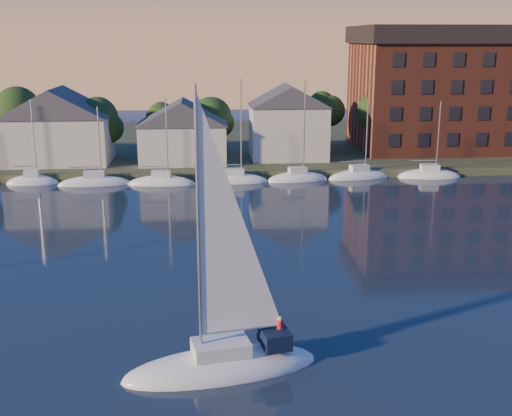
{
  "coord_description": "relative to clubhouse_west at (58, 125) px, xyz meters",
  "views": [
    {
      "loc": [
        -3.07,
        -26.21,
        16.67
      ],
      "look_at": [
        0.75,
        22.0,
        3.85
      ],
      "focal_mm": 45.0,
      "sensor_mm": 36.0,
      "label": 1
    }
  ],
  "objects": [
    {
      "name": "moored_fleet",
      "position": [
        14.0,
        -9.0,
        -5.83
      ],
      "size": [
        71.5,
        2.4,
        12.05
      ],
      "color": "white",
      "rests_on": "ground"
    },
    {
      "name": "clubhouse_west",
      "position": [
        0.0,
        0.0,
        0.0
      ],
      "size": [
        13.65,
        9.45,
        9.64
      ],
      "color": "beige",
      "rests_on": "shoreline_land"
    },
    {
      "name": "shoreline_land",
      "position": [
        22.0,
        17.0,
        -5.93
      ],
      "size": [
        160.0,
        50.0,
        2.0
      ],
      "primitive_type": "cube",
      "color": "#343E24",
      "rests_on": "ground"
    },
    {
      "name": "clubhouse_centre",
      "position": [
        16.0,
        -1.0,
        -0.8
      ],
      "size": [
        11.55,
        8.4,
        8.08
      ],
      "color": "beige",
      "rests_on": "shoreline_land"
    },
    {
      "name": "wooden_dock",
      "position": [
        22.0,
        -6.0,
        -5.93
      ],
      "size": [
        120.0,
        3.0,
        1.0
      ],
      "primitive_type": "cube",
      "color": "brown",
      "rests_on": "ground"
    },
    {
      "name": "tree_line",
      "position": [
        24.0,
        5.0,
        1.24
      ],
      "size": [
        93.4,
        5.4,
        8.9
      ],
      "color": "#3C2B1B",
      "rests_on": "shoreline_land"
    },
    {
      "name": "hero_sailboat",
      "position": [
        19.65,
        -54.13,
        -5.29
      ],
      "size": [
        10.74,
        5.22,
        15.78
      ],
      "rotation": [
        0.0,
        0.0,
        3.33
      ],
      "color": "white",
      "rests_on": "ground"
    },
    {
      "name": "condo_block",
      "position": [
        56.0,
        6.95,
        3.86
      ],
      "size": [
        31.0,
        17.0,
        17.4
      ],
      "color": "brown",
      "rests_on": "shoreline_land"
    },
    {
      "name": "ground",
      "position": [
        22.0,
        -58.0,
        -5.93
      ],
      "size": [
        260.0,
        260.0,
        0.0
      ],
      "primitive_type": "plane",
      "color": "black",
      "rests_on": "ground"
    },
    {
      "name": "clubhouse_east",
      "position": [
        30.0,
        1.0,
        0.07
      ],
      "size": [
        10.5,
        8.4,
        9.8
      ],
      "color": "beige",
      "rests_on": "shoreline_land"
    }
  ]
}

